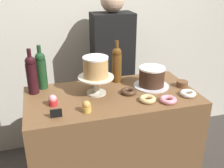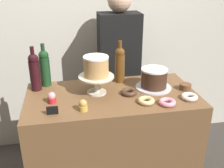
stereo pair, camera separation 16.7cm
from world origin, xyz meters
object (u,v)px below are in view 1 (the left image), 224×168
(wine_bottle_amber, at_px, (117,64))
(cupcake_strawberry, at_px, (53,100))
(barista_figure, at_px, (112,75))
(wine_bottle_green, at_px, (41,70))
(chocolate_round_cake, at_px, (152,76))
(white_layer_cake, at_px, (96,67))
(cookie_stack, at_px, (182,84))
(donut_glazed, at_px, (148,99))
(donut_sugar, at_px, (188,94))
(price_sign_chalkboard, at_px, (56,113))
(wine_bottle_dark_red, at_px, (32,74))
(donut_pink, at_px, (168,100))
(cupcake_caramel, at_px, (87,107))
(cake_stand_pedestal, at_px, (96,82))
(donut_chocolate, at_px, (129,91))

(wine_bottle_amber, xyz_separation_m, cupcake_strawberry, (-0.51, -0.27, -0.11))
(barista_figure, bearing_deg, wine_bottle_green, -153.63)
(chocolate_round_cake, bearing_deg, barista_figure, 107.05)
(white_layer_cake, height_order, cookie_stack, white_layer_cake)
(wine_bottle_amber, distance_m, donut_glazed, 0.42)
(donut_sugar, height_order, price_sign_chalkboard, price_sign_chalkboard)
(wine_bottle_amber, bearing_deg, wine_bottle_dark_red, -176.14)
(donut_pink, bearing_deg, barista_figure, 101.63)
(cupcake_caramel, xyz_separation_m, donut_glazed, (0.42, 0.03, -0.02))
(white_layer_cake, bearing_deg, donut_glazed, -34.96)
(cookie_stack, height_order, barista_figure, barista_figure)
(wine_bottle_green, bearing_deg, barista_figure, 26.37)
(wine_bottle_amber, height_order, cupcake_strawberry, wine_bottle_amber)
(chocolate_round_cake, xyz_separation_m, cupcake_caramel, (-0.54, -0.25, -0.05))
(wine_bottle_amber, distance_m, cupcake_caramel, 0.54)
(cake_stand_pedestal, bearing_deg, donut_sugar, -19.09)
(wine_bottle_amber, relative_size, cookie_stack, 3.87)
(cake_stand_pedestal, distance_m, donut_sugar, 0.65)
(donut_pink, xyz_separation_m, barista_figure, (-0.16, 0.78, -0.10))
(wine_bottle_amber, distance_m, donut_pink, 0.51)
(chocolate_round_cake, height_order, donut_sugar, chocolate_round_cake)
(donut_pink, relative_size, donut_sugar, 1.00)
(white_layer_cake, bearing_deg, cupcake_caramel, -115.91)
(donut_chocolate, height_order, cookie_stack, cookie_stack)
(chocolate_round_cake, bearing_deg, cookie_stack, -17.36)
(donut_pink, distance_m, cookie_stack, 0.29)
(donut_chocolate, distance_m, donut_pink, 0.29)
(cookie_stack, bearing_deg, chocolate_round_cake, 162.64)
(cake_stand_pedestal, height_order, wine_bottle_dark_red, wine_bottle_dark_red)
(cupcake_caramel, bearing_deg, donut_pink, -2.12)
(wine_bottle_dark_red, xyz_separation_m, donut_pink, (0.85, -0.39, -0.13))
(cake_stand_pedestal, height_order, donut_glazed, cake_stand_pedestal)
(donut_sugar, distance_m, barista_figure, 0.81)
(chocolate_round_cake, bearing_deg, price_sign_chalkboard, -160.24)
(donut_sugar, bearing_deg, donut_chocolate, 159.05)
(white_layer_cake, distance_m, price_sign_chalkboard, 0.43)
(donut_chocolate, distance_m, donut_sugar, 0.41)
(cookie_stack, bearing_deg, donut_glazed, -156.22)
(wine_bottle_green, bearing_deg, donut_glazed, -32.42)
(white_layer_cake, xyz_separation_m, wine_bottle_dark_red, (-0.43, 0.14, -0.06))
(wine_bottle_amber, relative_size, donut_glazed, 2.91)
(chocolate_round_cake, distance_m, barista_figure, 0.56)
(donut_glazed, bearing_deg, donut_sugar, 0.17)
(cupcake_strawberry, bearing_deg, cupcake_caramel, -36.77)
(wine_bottle_amber, xyz_separation_m, cookie_stack, (0.44, -0.24, -0.12))
(donut_sugar, bearing_deg, barista_figure, 114.82)
(donut_glazed, relative_size, cookie_stack, 1.33)
(donut_pink, bearing_deg, white_layer_cake, 148.95)
(wine_bottle_green, height_order, donut_chocolate, wine_bottle_green)
(white_layer_cake, height_order, cupcake_strawberry, white_layer_cake)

